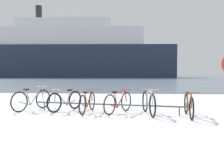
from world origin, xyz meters
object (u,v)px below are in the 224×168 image
object	(u,v)px
bicycle_3	(118,102)
bicycle_2	(88,102)
bicycle_0	(32,100)
bicycle_5	(189,105)
bicycle_4	(148,103)
ferry_ship	(68,54)
bicycle_1	(65,101)

from	to	relation	value
bicycle_3	bicycle_2	bearing A→B (deg)	177.62
bicycle_0	bicycle_3	xyz separation A→B (m)	(3.10, -0.39, -0.02)
bicycle_5	bicycle_3	bearing A→B (deg)	164.22
bicycle_0	bicycle_4	world-z (taller)	bicycle_4
bicycle_3	ferry_ship	distance (m)	61.40
bicycle_4	bicycle_5	distance (m)	1.22
bicycle_1	bicycle_2	size ratio (longest dim) A/B	0.89
bicycle_1	bicycle_4	xyz separation A→B (m)	(2.84, -0.60, 0.03)
bicycle_4	ferry_ship	xyz separation A→B (m)	(-16.99, 59.20, 6.41)
ferry_ship	bicycle_0	bearing A→B (deg)	-77.54
bicycle_4	bicycle_2	bearing A→B (deg)	170.79
bicycle_2	ferry_ship	bearing A→B (deg)	104.28
bicycle_0	bicycle_3	world-z (taller)	bicycle_0
bicycle_0	bicycle_4	xyz separation A→B (m)	(4.06, -0.68, 0.00)
bicycle_1	bicycle_3	size ratio (longest dim) A/B	1.02
bicycle_3	ferry_ship	size ratio (longest dim) A/B	0.03
bicycle_2	ferry_ship	world-z (taller)	ferry_ship
bicycle_4	ferry_ship	bearing A→B (deg)	106.02
bicycle_1	bicycle_0	bearing A→B (deg)	176.54
bicycle_5	bicycle_2	bearing A→B (deg)	168.49
bicycle_1	bicycle_3	xyz separation A→B (m)	(1.88, -0.32, 0.00)
bicycle_5	ferry_ship	distance (m)	62.57
bicycle_0	ferry_ship	size ratio (longest dim) A/B	0.03
bicycle_0	bicycle_2	distance (m)	2.08
bicycle_3	bicycle_5	xyz separation A→B (m)	(2.14, -0.60, -0.00)
bicycle_4	bicycle_0	bearing A→B (deg)	170.55
bicycle_2	bicycle_5	bearing A→B (deg)	-11.51
bicycle_5	bicycle_1	bearing A→B (deg)	167.03
bicycle_5	ferry_ship	world-z (taller)	ferry_ship
bicycle_1	bicycle_5	size ratio (longest dim) A/B	0.87
bicycle_0	bicycle_5	xyz separation A→B (m)	(5.23, -1.00, -0.02)
bicycle_5	ferry_ship	bearing A→B (deg)	106.97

